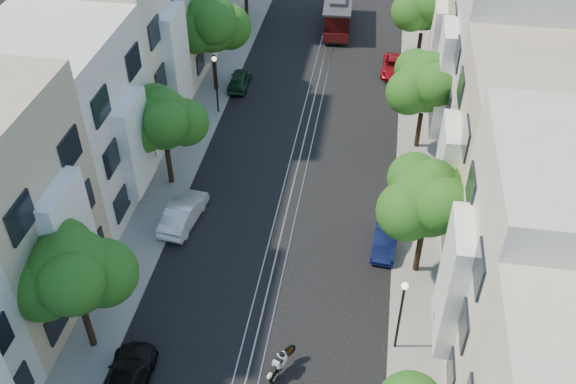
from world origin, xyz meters
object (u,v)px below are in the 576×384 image
at_px(parked_car_w_far, 239,80).
at_px(sportbike_rider, 281,362).
at_px(tree_e_b, 429,200).
at_px(tree_w_a, 73,274).
at_px(lamp_west, 216,76).
at_px(parked_car_e_mid, 386,238).
at_px(tree_w_b, 164,121).
at_px(tree_w_c, 212,25).
at_px(parked_car_w_mid, 183,213).
at_px(cable_car, 338,10).
at_px(tree_e_d, 426,5).
at_px(parked_car_w_near, 127,381).
at_px(parked_car_e_far, 394,66).
at_px(lamp_east, 401,306).
at_px(tree_e_c, 427,84).

bearing_deg(parked_car_w_far, sportbike_rider, 104.55).
height_order(tree_e_b, tree_w_a, same).
xyz_separation_m(lamp_west, parked_car_e_mid, (11.90, -11.42, -2.27)).
relative_size(tree_w_b, sportbike_rider, 3.71).
bearing_deg(sportbike_rider, tree_w_c, 135.05).
xyz_separation_m(parked_car_w_mid, parked_car_w_far, (-0.12, 14.91, -0.09)).
xyz_separation_m(cable_car, parked_car_e_mid, (5.10, -26.03, -1.06)).
xyz_separation_m(tree_e_d, parked_car_w_near, (-12.09, -30.97, -4.22)).
height_order(cable_car, parked_car_w_near, cable_car).
distance_m(tree_e_b, parked_car_e_far, 21.11).
height_order(tree_w_c, parked_car_w_far, tree_w_c).
height_order(tree_w_c, sportbike_rider, tree_w_c).
bearing_deg(parked_car_w_mid, tree_e_b, 178.90).
xyz_separation_m(lamp_west, cable_car, (6.80, 14.61, -1.21)).
distance_m(tree_e_b, sportbike_rider, 10.01).
height_order(tree_w_c, parked_car_e_far, tree_w_c).
distance_m(lamp_east, parked_car_e_mid, 7.00).
bearing_deg(parked_car_e_mid, lamp_west, 140.44).
xyz_separation_m(tree_e_c, tree_w_a, (-14.40, -18.00, 0.13)).
relative_size(tree_w_c, parked_car_e_mid, 2.03).
distance_m(tree_w_b, lamp_east, 16.81).
distance_m(parked_car_e_mid, parked_car_w_far, 18.79).
distance_m(sportbike_rider, cable_car, 34.69).
height_order(tree_e_d, parked_car_w_far, tree_e_d).
xyz_separation_m(tree_w_b, parked_car_w_far, (1.54, 11.70, -3.81)).
bearing_deg(parked_car_w_mid, parked_car_w_far, -82.67).
xyz_separation_m(lamp_east, sportbike_rider, (-4.89, -2.06, -2.18)).
height_order(parked_car_e_mid, parked_car_e_far, parked_car_e_mid).
xyz_separation_m(tree_e_b, parked_car_w_far, (-12.86, 16.70, -4.15)).
distance_m(lamp_west, parked_car_w_far, 4.37).
bearing_deg(lamp_west, tree_w_a, -92.40).
bearing_deg(tree_e_d, lamp_west, -146.50).
height_order(parked_car_w_mid, parked_car_w_far, parked_car_w_mid).
xyz_separation_m(lamp_west, parked_car_e_far, (11.75, 7.58, -2.32)).
bearing_deg(parked_car_w_mid, tree_w_c, -76.47).
distance_m(tree_e_b, parked_car_w_far, 21.48).
height_order(tree_e_c, tree_w_a, tree_w_a).
height_order(tree_w_a, cable_car, tree_w_a).
relative_size(parked_car_e_far, parked_car_w_far, 1.11).
bearing_deg(parked_car_e_mid, parked_car_e_far, 94.70).
bearing_deg(tree_e_c, parked_car_w_near, -121.20).
relative_size(tree_w_c, parked_car_w_near, 1.59).
distance_m(lamp_east, parked_car_e_far, 25.70).
height_order(tree_e_b, tree_w_b, tree_e_b).
bearing_deg(parked_car_e_far, parked_car_e_mid, -87.15).
bearing_deg(tree_w_c, tree_e_d, 22.62).
distance_m(tree_w_c, cable_car, 14.33).
bearing_deg(lamp_east, parked_car_e_mid, 96.07).
bearing_deg(parked_car_w_mid, tree_e_d, -115.35).
bearing_deg(cable_car, parked_car_w_near, -101.06).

